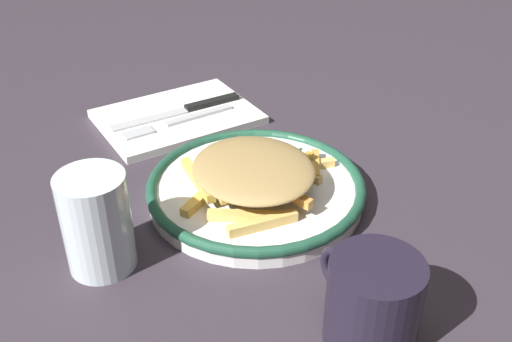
# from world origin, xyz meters

# --- Properties ---
(ground_plane) EXTENTS (2.60, 2.60, 0.00)m
(ground_plane) POSITION_xyz_m (0.00, 0.00, 0.00)
(ground_plane) COLOR #352D36
(plate) EXTENTS (0.27, 0.27, 0.03)m
(plate) POSITION_xyz_m (0.00, 0.00, 0.01)
(plate) COLOR white
(plate) RESTS_ON ground_plane
(fries_heap) EXTENTS (0.18, 0.22, 0.04)m
(fries_heap) POSITION_xyz_m (-0.01, 0.01, 0.04)
(fries_heap) COLOR #DFBE62
(fries_heap) RESTS_ON plate
(napkin) EXTENTS (0.18, 0.24, 0.01)m
(napkin) POSITION_xyz_m (0.24, -0.02, 0.01)
(napkin) COLOR white
(napkin) RESTS_ON ground_plane
(fork) EXTENTS (0.02, 0.18, 0.01)m
(fork) POSITION_xyz_m (0.21, -0.01, 0.01)
(fork) COLOR silver
(fork) RESTS_ON napkin
(knife) EXTENTS (0.03, 0.21, 0.01)m
(knife) POSITION_xyz_m (0.24, -0.04, 0.01)
(knife) COLOR black
(knife) RESTS_ON napkin
(water_glass) EXTENTS (0.07, 0.07, 0.11)m
(water_glass) POSITION_xyz_m (-0.01, 0.20, 0.06)
(water_glass) COLOR silver
(water_glass) RESTS_ON ground_plane
(coffee_mug) EXTENTS (0.11, 0.08, 0.09)m
(coffee_mug) POSITION_xyz_m (-0.24, 0.04, 0.05)
(coffee_mug) COLOR #211C2B
(coffee_mug) RESTS_ON ground_plane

